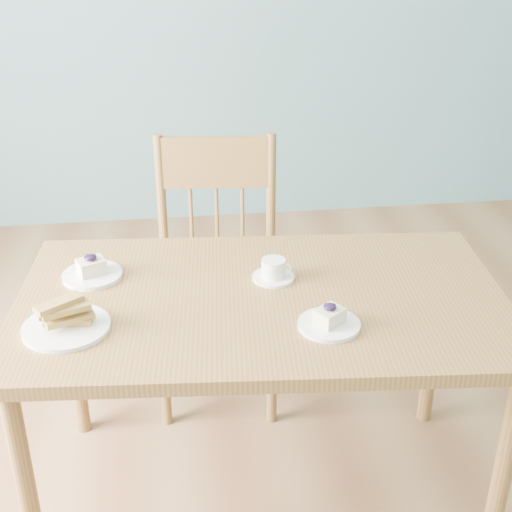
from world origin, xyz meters
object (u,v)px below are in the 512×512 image
biscotti_plate (65,320)px  cheesecake_plate_far (92,271)px  dining_chair (217,272)px  dining_table (261,318)px  cheesecake_plate_near (329,321)px  coffee_cup (274,271)px

biscotti_plate → cheesecake_plate_far: bearing=80.7°
dining_chair → dining_table: bearing=-76.5°
cheesecake_plate_near → biscotti_plate: (-0.70, 0.08, 0.01)m
cheesecake_plate_near → dining_chair: bearing=107.0°
cheesecake_plate_far → biscotti_plate: size_ratio=0.77×
cheesecake_plate_near → coffee_cup: 0.31m
dining_chair → biscotti_plate: 0.89m
cheesecake_plate_far → coffee_cup: (0.55, -0.08, 0.01)m
dining_chair → cheesecake_plate_far: 0.65m
dining_table → biscotti_plate: (-0.54, -0.11, 0.10)m
dining_chair → biscotti_plate: (-0.46, -0.72, 0.27)m
cheesecake_plate_far → dining_table: bearing=-19.8°
dining_chair → coffee_cup: bearing=-69.5°
dining_chair → cheesecake_plate_near: (0.24, -0.80, 0.26)m
biscotti_plate → dining_chair: bearing=57.5°
dining_table → biscotti_plate: bearing=-164.0°
dining_chair → cheesecake_plate_near: size_ratio=6.03×
dining_table → cheesecake_plate_near: (0.16, -0.19, 0.09)m
dining_table → dining_chair: (-0.09, 0.61, -0.16)m
cheesecake_plate_near → cheesecake_plate_far: (-0.65, 0.37, 0.00)m
dining_table → cheesecake_plate_far: bearing=164.7°
cheesecake_plate_far → dining_chair: bearing=46.3°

